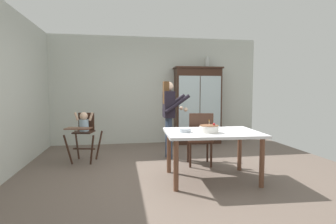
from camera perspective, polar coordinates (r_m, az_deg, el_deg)
ground_plane at (r=4.57m, az=1.75°, el=-12.67°), size 6.24×6.24×0.00m
wall_back at (r=6.96m, az=-2.57°, el=4.55°), size 5.32×0.06×2.70m
china_cabinet at (r=6.92m, az=6.27°, el=1.44°), size 1.21×0.48×1.94m
ceramic_vase at (r=7.02m, az=8.28°, el=10.31°), size 0.13×0.13×0.27m
high_chair_with_toddler at (r=5.33m, az=-17.38°, el=-3.18°), size 0.68×0.77×0.95m
adult_person at (r=5.34m, az=0.22°, el=0.44°), size 0.49×0.48×1.53m
dining_table at (r=4.14m, az=9.25°, el=-5.32°), size 1.45×1.09×0.74m
birthday_cake at (r=4.00m, az=8.69°, el=-3.55°), size 0.28×0.28×0.19m
serving_bowl at (r=3.98m, az=3.66°, el=-3.92°), size 0.18×0.18×0.05m
dining_chair_far_side at (r=4.85m, az=6.83°, el=-4.94°), size 0.50×0.50×0.96m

